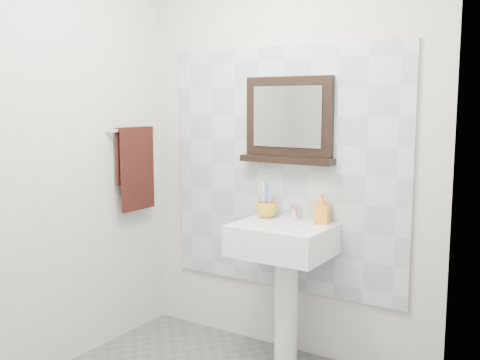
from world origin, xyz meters
name	(u,v)px	position (x,y,z in m)	size (l,w,h in m)	color
back_wall	(284,153)	(0.00, 1.10, 1.25)	(2.00, 0.01, 2.50)	beige
left_wall	(29,160)	(-1.00, 0.00, 1.25)	(0.01, 2.20, 2.50)	beige
right_wall	(386,190)	(1.00, 0.00, 1.25)	(0.01, 2.20, 2.50)	beige
splashback	(283,170)	(0.00, 1.09, 1.15)	(1.60, 0.02, 1.50)	#AEB8BD
pedestal_sink	(283,255)	(0.12, 0.87, 0.68)	(0.55, 0.44, 0.96)	white
toothbrush_cup	(267,210)	(-0.06, 0.99, 0.91)	(0.12, 0.12, 0.10)	gold
toothbrushes	(267,198)	(-0.06, 0.99, 0.98)	(0.05, 0.04, 0.21)	white
soap_dispenser	(322,209)	(0.30, 1.01, 0.95)	(0.08, 0.08, 0.18)	orange
framed_mirror	(289,122)	(0.05, 1.06, 1.44)	(0.61, 0.11, 0.52)	black
towel_bar	(134,130)	(-0.95, 0.78, 1.38)	(0.07, 0.40, 0.03)	silver
hand_towel	(136,162)	(-0.94, 0.78, 1.17)	(0.06, 0.30, 0.55)	black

